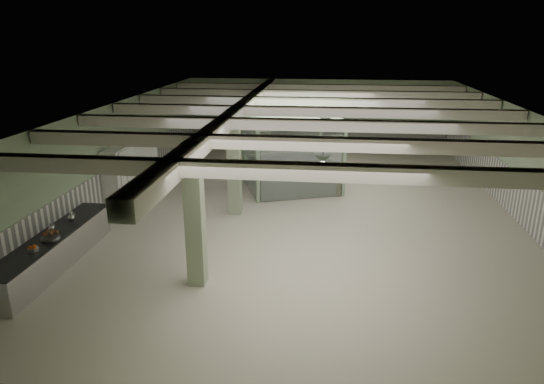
# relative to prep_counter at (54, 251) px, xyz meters

# --- Properties ---
(floor) EXTENTS (20.00, 20.00, 0.00)m
(floor) POSITION_rel_prep_counter_xyz_m (6.54, 5.55, -0.46)
(floor) COLOR beige
(floor) RESTS_ON ground
(ceiling) EXTENTS (14.00, 20.00, 0.02)m
(ceiling) POSITION_rel_prep_counter_xyz_m (6.54, 5.55, 3.14)
(ceiling) COLOR beige
(ceiling) RESTS_ON wall_back
(wall_back) EXTENTS (14.00, 0.02, 3.60)m
(wall_back) POSITION_rel_prep_counter_xyz_m (6.54, 15.55, 1.34)
(wall_back) COLOR #AAC39C
(wall_back) RESTS_ON floor
(wall_front) EXTENTS (14.00, 0.02, 3.60)m
(wall_front) POSITION_rel_prep_counter_xyz_m (6.54, -4.45, 1.34)
(wall_front) COLOR #AAC39C
(wall_front) RESTS_ON floor
(wall_left) EXTENTS (0.02, 20.00, 3.60)m
(wall_left) POSITION_rel_prep_counter_xyz_m (-0.46, 5.55, 1.34)
(wall_left) COLOR #AAC39C
(wall_left) RESTS_ON floor
(wall_right) EXTENTS (0.02, 20.00, 3.60)m
(wall_right) POSITION_rel_prep_counter_xyz_m (13.54, 5.55, 1.34)
(wall_right) COLOR #AAC39C
(wall_right) RESTS_ON floor
(wainscot_left) EXTENTS (0.05, 19.90, 1.50)m
(wainscot_left) POSITION_rel_prep_counter_xyz_m (-0.43, 5.55, 0.29)
(wainscot_left) COLOR white
(wainscot_left) RESTS_ON floor
(wainscot_right) EXTENTS (0.05, 19.90, 1.50)m
(wainscot_right) POSITION_rel_prep_counter_xyz_m (13.52, 5.55, 0.29)
(wainscot_right) COLOR white
(wainscot_right) RESTS_ON floor
(wainscot_back) EXTENTS (13.90, 0.05, 1.50)m
(wainscot_back) POSITION_rel_prep_counter_xyz_m (6.54, 15.52, 0.29)
(wainscot_back) COLOR white
(wainscot_back) RESTS_ON floor
(girder) EXTENTS (0.45, 19.90, 0.40)m
(girder) POSITION_rel_prep_counter_xyz_m (4.04, 5.55, 2.92)
(girder) COLOR beige
(girder) RESTS_ON ceiling
(beam_a) EXTENTS (13.90, 0.35, 0.32)m
(beam_a) POSITION_rel_prep_counter_xyz_m (6.54, -1.95, 2.96)
(beam_a) COLOR beige
(beam_a) RESTS_ON ceiling
(beam_b) EXTENTS (13.90, 0.35, 0.32)m
(beam_b) POSITION_rel_prep_counter_xyz_m (6.54, 0.55, 2.96)
(beam_b) COLOR beige
(beam_b) RESTS_ON ceiling
(beam_c) EXTENTS (13.90, 0.35, 0.32)m
(beam_c) POSITION_rel_prep_counter_xyz_m (6.54, 3.05, 2.96)
(beam_c) COLOR beige
(beam_c) RESTS_ON ceiling
(beam_d) EXTENTS (13.90, 0.35, 0.32)m
(beam_d) POSITION_rel_prep_counter_xyz_m (6.54, 5.55, 2.96)
(beam_d) COLOR beige
(beam_d) RESTS_ON ceiling
(beam_e) EXTENTS (13.90, 0.35, 0.32)m
(beam_e) POSITION_rel_prep_counter_xyz_m (6.54, 8.05, 2.96)
(beam_e) COLOR beige
(beam_e) RESTS_ON ceiling
(beam_f) EXTENTS (13.90, 0.35, 0.32)m
(beam_f) POSITION_rel_prep_counter_xyz_m (6.54, 10.55, 2.96)
(beam_f) COLOR beige
(beam_f) RESTS_ON ceiling
(beam_g) EXTENTS (13.90, 0.35, 0.32)m
(beam_g) POSITION_rel_prep_counter_xyz_m (6.54, 13.05, 2.96)
(beam_g) COLOR beige
(beam_g) RESTS_ON ceiling
(column_a) EXTENTS (0.42, 0.42, 3.60)m
(column_a) POSITION_rel_prep_counter_xyz_m (4.04, -0.45, 1.34)
(column_a) COLOR #95A383
(column_a) RESTS_ON floor
(column_b) EXTENTS (0.42, 0.42, 3.60)m
(column_b) POSITION_rel_prep_counter_xyz_m (4.04, 4.55, 1.34)
(column_b) COLOR #95A383
(column_b) RESTS_ON floor
(column_c) EXTENTS (0.42, 0.42, 3.60)m
(column_c) POSITION_rel_prep_counter_xyz_m (4.04, 9.55, 1.34)
(column_c) COLOR #95A383
(column_c) RESTS_ON floor
(column_d) EXTENTS (0.42, 0.42, 3.60)m
(column_d) POSITION_rel_prep_counter_xyz_m (4.04, 13.55, 1.34)
(column_d) COLOR #95A383
(column_d) RESTS_ON floor
(pendant_front) EXTENTS (0.44, 0.44, 0.22)m
(pendant_front) POSITION_rel_prep_counter_xyz_m (7.04, 0.55, 2.59)
(pendant_front) COLOR #2C3A2E
(pendant_front) RESTS_ON ceiling
(pendant_mid) EXTENTS (0.44, 0.44, 0.22)m
(pendant_mid) POSITION_rel_prep_counter_xyz_m (7.04, 6.05, 2.59)
(pendant_mid) COLOR #2C3A2E
(pendant_mid) RESTS_ON ceiling
(pendant_back) EXTENTS (0.44, 0.44, 0.22)m
(pendant_back) POSITION_rel_prep_counter_xyz_m (7.04, 11.05, 2.59)
(pendant_back) COLOR #2C3A2E
(pendant_back) RESTS_ON ceiling
(prep_counter) EXTENTS (0.88, 5.05, 0.91)m
(prep_counter) POSITION_rel_prep_counter_xyz_m (0.00, 0.00, 0.00)
(prep_counter) COLOR silver
(prep_counter) RESTS_ON floor
(pitcher_near) EXTENTS (0.20, 0.22, 0.24)m
(pitcher_near) POSITION_rel_prep_counter_xyz_m (-0.11, 0.24, 0.56)
(pitcher_near) COLOR silver
(pitcher_near) RESTS_ON prep_counter
(pitcher_far) EXTENTS (0.23, 0.25, 0.29)m
(pitcher_far) POSITION_rel_prep_counter_xyz_m (0.05, 0.98, 0.59)
(pitcher_far) COLOR silver
(pitcher_far) RESTS_ON prep_counter
(veg_colander) EXTENTS (0.51, 0.51, 0.23)m
(veg_colander) POSITION_rel_prep_counter_xyz_m (0.15, -0.28, 0.55)
(veg_colander) COLOR #403F44
(veg_colander) RESTS_ON prep_counter
(orange_bowl) EXTENTS (0.33, 0.33, 0.09)m
(orange_bowl) POSITION_rel_prep_counter_xyz_m (0.11, -0.98, 0.48)
(orange_bowl) COLOR #B2B2B7
(orange_bowl) RESTS_ON prep_counter
(walkin_cooler) EXTENTS (1.14, 2.37, 2.17)m
(walkin_cooler) POSITION_rel_prep_counter_xyz_m (-0.08, 5.05, 0.63)
(walkin_cooler) COLOR white
(walkin_cooler) RESTS_ON floor
(guard_booth) EXTENTS (4.38, 4.06, 2.88)m
(guard_booth) POSITION_rel_prep_counter_xyz_m (5.76, 7.56, 1.45)
(guard_booth) COLOR #88A584
(guard_booth) RESTS_ON floor
(filing_cabinet) EXTENTS (0.44, 0.62, 1.30)m
(filing_cabinet) POSITION_rel_prep_counter_xyz_m (7.52, 7.01, 0.19)
(filing_cabinet) COLOR #616352
(filing_cabinet) RESTS_ON floor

